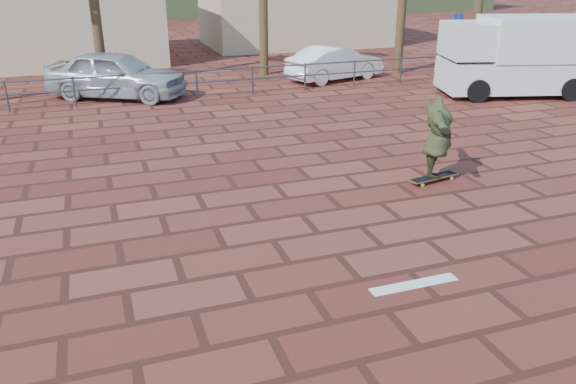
# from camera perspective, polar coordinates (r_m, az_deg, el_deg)

# --- Properties ---
(ground) EXTENTS (120.00, 120.00, 0.00)m
(ground) POSITION_cam_1_polar(r_m,az_deg,el_deg) (9.20, 5.05, -6.39)
(ground) COLOR brown
(ground) RESTS_ON ground
(paint_stripe) EXTENTS (1.40, 0.22, 0.01)m
(paint_stripe) POSITION_cam_1_polar(r_m,az_deg,el_deg) (8.58, 12.68, -9.14)
(paint_stripe) COLOR white
(paint_stripe) RESTS_ON ground
(guardrail) EXTENTS (24.06, 0.06, 1.00)m
(guardrail) POSITION_cam_1_polar(r_m,az_deg,el_deg) (19.97, -9.26, 11.28)
(guardrail) COLOR #47494F
(guardrail) RESTS_ON ground
(building_west) EXTENTS (12.60, 7.60, 4.50)m
(building_west) POSITION_cam_1_polar(r_m,az_deg,el_deg) (29.51, -25.30, 16.17)
(building_west) COLOR beige
(building_west) RESTS_ON ground
(longboard) EXTENTS (1.24, 0.49, 0.12)m
(longboard) POSITION_cam_1_polar(r_m,az_deg,el_deg) (12.52, 14.58, 1.45)
(longboard) COLOR olive
(longboard) RESTS_ON ground
(skateboarder) EXTENTS (1.42, 2.17, 1.73)m
(skateboarder) POSITION_cam_1_polar(r_m,az_deg,el_deg) (12.24, 14.98, 5.32)
(skateboarder) COLOR #343A1F
(skateboarder) RESTS_ON longboard
(campervan) EXTENTS (5.59, 3.48, 2.70)m
(campervan) POSITION_cam_1_polar(r_m,az_deg,el_deg) (21.72, 22.52, 12.77)
(campervan) COLOR white
(campervan) RESTS_ON ground
(car_silver) EXTENTS (5.11, 4.04, 1.63)m
(car_silver) POSITION_cam_1_polar(r_m,az_deg,el_deg) (20.65, -17.04, 11.35)
(car_silver) COLOR #A9ACB0
(car_silver) RESTS_ON ground
(car_white) EXTENTS (4.31, 2.54, 1.34)m
(car_white) POSITION_cam_1_polar(r_m,az_deg,el_deg) (23.06, 4.84, 12.91)
(car_white) COLOR white
(car_white) RESTS_ON ground
(street_sign) EXTENTS (0.52, 0.12, 2.55)m
(street_sign) POSITION_cam_1_polar(r_m,az_deg,el_deg) (23.87, 16.72, 15.10)
(street_sign) COLOR gray
(street_sign) RESTS_ON ground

